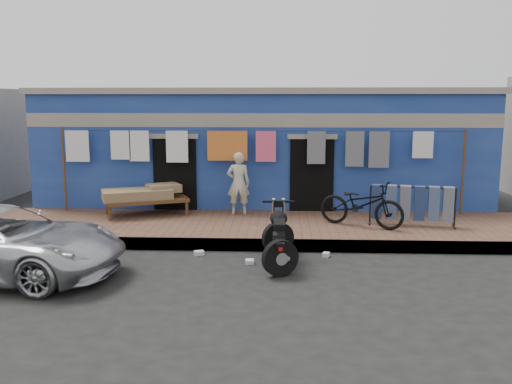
# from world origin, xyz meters

# --- Properties ---
(ground) EXTENTS (80.00, 80.00, 0.00)m
(ground) POSITION_xyz_m (0.00, 0.00, 0.00)
(ground) COLOR black
(ground) RESTS_ON ground
(sidewalk) EXTENTS (28.00, 3.00, 0.25)m
(sidewalk) POSITION_xyz_m (0.00, 3.00, 0.12)
(sidewalk) COLOR brown
(sidewalk) RESTS_ON ground
(curb) EXTENTS (28.00, 0.10, 0.25)m
(curb) POSITION_xyz_m (0.00, 1.55, 0.12)
(curb) COLOR gray
(curb) RESTS_ON ground
(building) EXTENTS (12.20, 5.20, 3.36)m
(building) POSITION_xyz_m (-0.00, 6.99, 1.69)
(building) COLOR navy
(building) RESTS_ON ground
(clothesline) EXTENTS (10.06, 0.06, 2.10)m
(clothesline) POSITION_xyz_m (-0.40, 4.25, 1.82)
(clothesline) COLOR brown
(clothesline) RESTS_ON sidewalk
(seated_person) EXTENTS (0.58, 0.40, 1.55)m
(seated_person) POSITION_xyz_m (-0.53, 4.01, 1.02)
(seated_person) COLOR beige
(seated_person) RESTS_ON sidewalk
(bicycle) EXTENTS (2.02, 1.52, 1.25)m
(bicycle) POSITION_xyz_m (2.32, 2.79, 0.88)
(bicycle) COLOR black
(bicycle) RESTS_ON sidewalk
(motorcycle) EXTENTS (0.74, 1.79, 1.13)m
(motorcycle) POSITION_xyz_m (0.49, 0.65, 0.57)
(motorcycle) COLOR black
(motorcycle) RESTS_ON ground
(charpoy) EXTENTS (2.79, 2.47, 0.70)m
(charpoy) POSITION_xyz_m (-2.79, 3.80, 0.60)
(charpoy) COLOR brown
(charpoy) RESTS_ON sidewalk
(jeans_rack) EXTENTS (2.09, 1.09, 0.93)m
(jeans_rack) POSITION_xyz_m (3.48, 2.95, 0.72)
(jeans_rack) COLOR black
(jeans_rack) RESTS_ON sidewalk
(litter_a) EXTENTS (0.22, 0.20, 0.08)m
(litter_a) POSITION_xyz_m (-1.10, 1.20, 0.04)
(litter_a) COLOR silver
(litter_a) RESTS_ON ground
(litter_b) EXTENTS (0.17, 0.20, 0.08)m
(litter_b) POSITION_xyz_m (1.42, 1.20, 0.04)
(litter_b) COLOR silver
(litter_b) RESTS_ON ground
(litter_c) EXTENTS (0.18, 0.21, 0.08)m
(litter_c) POSITION_xyz_m (-0.06, 0.67, 0.04)
(litter_c) COLOR silver
(litter_c) RESTS_ON ground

